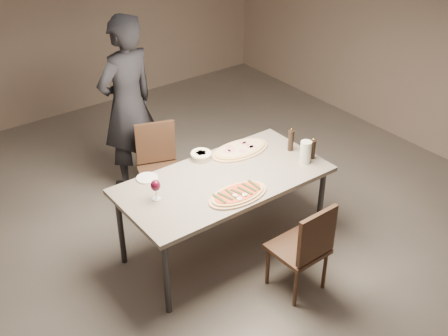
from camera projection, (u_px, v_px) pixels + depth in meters
room at (224, 108)px, 4.39m from camera, size 7.00×7.00×7.00m
dining_table at (224, 184)px, 4.76m from camera, size 1.80×0.90×0.75m
zucchini_pizza at (238, 194)px, 4.49m from camera, size 0.54×0.30×0.05m
ham_pizza at (240, 149)px, 5.11m from camera, size 0.59×0.33×0.04m
bread_basket at (201, 155)px, 4.98m from camera, size 0.19×0.19×0.07m
oil_dish at (241, 145)px, 5.19m from camera, size 0.14×0.14×0.02m
pepper_mill_left at (291, 140)px, 5.08m from camera, size 0.06×0.06×0.23m
pepper_mill_right at (313, 149)px, 4.96m from camera, size 0.05×0.05×0.20m
carafe at (306, 152)px, 4.90m from camera, size 0.10×0.10×0.21m
wine_glass at (156, 186)px, 4.40m from camera, size 0.08×0.08×0.18m
side_plate at (147, 178)px, 4.72m from camera, size 0.18×0.18×0.01m
chair_near at (306, 246)px, 4.40m from camera, size 0.41×0.41×0.85m
chair_far at (158, 162)px, 5.47m from camera, size 0.52×0.52×0.86m
diner at (128, 105)px, 5.56m from camera, size 0.75×0.57×1.83m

